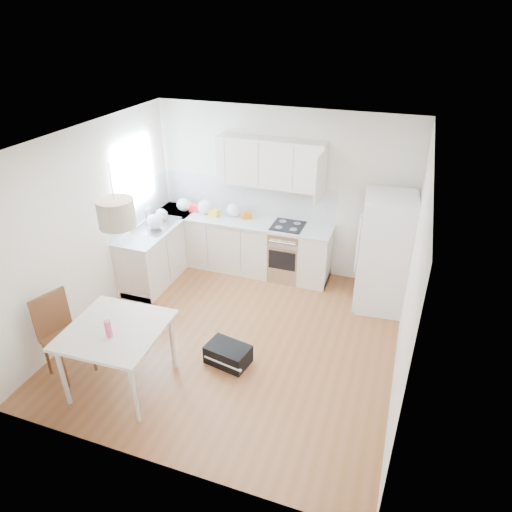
{
  "coord_description": "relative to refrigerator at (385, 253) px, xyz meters",
  "views": [
    {
      "loc": [
        1.9,
        -4.59,
        3.99
      ],
      "look_at": [
        0.15,
        0.4,
        1.09
      ],
      "focal_mm": 32.0,
      "sensor_mm": 36.0,
      "label": 1
    }
  ],
  "objects": [
    {
      "name": "floor",
      "position": [
        -1.75,
        -1.51,
        -0.86
      ],
      "size": [
        4.2,
        4.2,
        0.0
      ],
      "primitive_type": "plane",
      "color": "brown",
      "rests_on": "ground"
    },
    {
      "name": "ceiling",
      "position": [
        -1.75,
        -1.51,
        1.84
      ],
      "size": [
        4.2,
        4.2,
        0.0
      ],
      "primitive_type": "plane",
      "rotation": [
        3.14,
        0.0,
        0.0
      ],
      "color": "white",
      "rests_on": "wall_back"
    },
    {
      "name": "wall_back",
      "position": [
        -1.75,
        0.59,
        0.49
      ],
      "size": [
        4.2,
        0.0,
        4.2
      ],
      "primitive_type": "plane",
      "rotation": [
        1.57,
        0.0,
        0.0
      ],
      "color": "silver",
      "rests_on": "floor"
    },
    {
      "name": "wall_left",
      "position": [
        -3.85,
        -1.51,
        0.49
      ],
      "size": [
        0.0,
        4.2,
        4.2
      ],
      "primitive_type": "plane",
      "rotation": [
        1.57,
        0.0,
        1.57
      ],
      "color": "silver",
      "rests_on": "floor"
    },
    {
      "name": "wall_right",
      "position": [
        0.35,
        -1.51,
        0.49
      ],
      "size": [
        0.0,
        4.2,
        4.2
      ],
      "primitive_type": "plane",
      "rotation": [
        1.57,
        0.0,
        -1.57
      ],
      "color": "silver",
      "rests_on": "floor"
    },
    {
      "name": "window_glassblock",
      "position": [
        -3.84,
        -0.36,
        0.89
      ],
      "size": [
        0.02,
        1.0,
        1.0
      ],
      "primitive_type": "cube",
      "color": "#BFE0F9",
      "rests_on": "wall_left"
    },
    {
      "name": "cabinets_back",
      "position": [
        -2.35,
        0.29,
        -0.42
      ],
      "size": [
        3.0,
        0.6,
        0.88
      ],
      "primitive_type": "cube",
      "color": "silver",
      "rests_on": "floor"
    },
    {
      "name": "cabinets_left",
      "position": [
        -3.55,
        -0.31,
        -0.42
      ],
      "size": [
        0.6,
        1.8,
        0.88
      ],
      "primitive_type": "cube",
      "color": "silver",
      "rests_on": "floor"
    },
    {
      "name": "counter_back",
      "position": [
        -2.35,
        0.29,
        0.04
      ],
      "size": [
        3.02,
        0.64,
        0.04
      ],
      "primitive_type": "cube",
      "color": "#BABDBF",
      "rests_on": "cabinets_back"
    },
    {
      "name": "counter_left",
      "position": [
        -3.55,
        -0.31,
        0.04
      ],
      "size": [
        0.64,
        1.82,
        0.04
      ],
      "primitive_type": "cube",
      "color": "#BABDBF",
      "rests_on": "cabinets_left"
    },
    {
      "name": "backsplash_back",
      "position": [
        -2.35,
        0.58,
        0.35
      ],
      "size": [
        3.0,
        0.01,
        0.58
      ],
      "primitive_type": "cube",
      "color": "white",
      "rests_on": "wall_back"
    },
    {
      "name": "backsplash_left",
      "position": [
        -3.84,
        -0.31,
        0.35
      ],
      "size": [
        0.01,
        1.8,
        0.58
      ],
      "primitive_type": "cube",
      "color": "white",
      "rests_on": "wall_left"
    },
    {
      "name": "upper_cabinets",
      "position": [
        -1.9,
        0.43,
        1.02
      ],
      "size": [
        1.7,
        0.32,
        0.75
      ],
      "primitive_type": "cube",
      "color": "silver",
      "rests_on": "wall_back"
    },
    {
      "name": "range_oven",
      "position": [
        -1.55,
        0.29,
        -0.42
      ],
      "size": [
        0.5,
        0.61,
        0.88
      ],
      "primitive_type": null,
      "color": "#B4B6B9",
      "rests_on": "floor"
    },
    {
      "name": "sink",
      "position": [
        -3.55,
        -0.36,
        0.06
      ],
      "size": [
        0.5,
        0.8,
        0.16
      ],
      "primitive_type": null,
      "color": "#B4B6B9",
      "rests_on": "counter_left"
    },
    {
      "name": "refrigerator",
      "position": [
        0.0,
        0.0,
        0.0
      ],
      "size": [
        0.9,
        0.93,
        1.71
      ],
      "primitive_type": null,
      "rotation": [
        0.0,
        0.0,
        0.1
      ],
      "color": "white",
      "rests_on": "floor"
    },
    {
      "name": "dining_table",
      "position": [
        -2.69,
        -2.78,
        -0.12
      ],
      "size": [
        1.1,
        1.1,
        0.84
      ],
      "rotation": [
        0.0,
        0.0,
        0.04
      ],
      "color": "beige",
      "rests_on": "floor"
    },
    {
      "name": "dining_chair",
      "position": [
        -3.41,
        -2.81,
        -0.33
      ],
      "size": [
        0.57,
        0.57,
        1.06
      ],
      "primitive_type": null,
      "rotation": [
        0.0,
        0.0,
        -0.33
      ],
      "color": "#543219",
      "rests_on": "floor"
    },
    {
      "name": "drink_bottle",
      "position": [
        -2.66,
        -2.92,
        0.1
      ],
      "size": [
        0.09,
        0.09,
        0.24
      ],
      "primitive_type": "cylinder",
      "rotation": [
        0.0,
        0.0,
        0.38
      ],
      "color": "#DA3C63",
      "rests_on": "dining_table"
    },
    {
      "name": "gym_bag",
      "position": [
        -1.66,
        -2.01,
        -0.73
      ],
      "size": [
        0.59,
        0.44,
        0.25
      ],
      "primitive_type": "cube",
      "rotation": [
        0.0,
        0.0,
        -0.19
      ],
      "color": "black",
      "rests_on": "floor"
    },
    {
      "name": "pendant_lamp",
      "position": [
        -2.55,
        -2.61,
        1.32
      ],
      "size": [
        0.48,
        0.48,
        0.29
      ],
      "primitive_type": "cylinder",
      "rotation": [
        0.0,
        0.0,
        0.38
      ],
      "color": "tan",
      "rests_on": "ceiling"
    },
    {
      "name": "grocery_bag_a",
      "position": [
        -3.39,
        0.3,
        0.17
      ],
      "size": [
        0.25,
        0.21,
        0.22
      ],
      "primitive_type": "ellipsoid",
      "color": "white",
      "rests_on": "counter_back"
    },
    {
      "name": "grocery_bag_b",
      "position": [
        -2.99,
        0.3,
        0.19
      ],
      "size": [
        0.27,
        0.23,
        0.24
      ],
      "primitive_type": "ellipsoid",
      "color": "white",
      "rests_on": "counter_back"
    },
    {
      "name": "grocery_bag_c",
      "position": [
        -2.5,
        0.36,
        0.17
      ],
      "size": [
        0.25,
        0.21,
        0.22
      ],
      "primitive_type": "ellipsoid",
      "color": "white",
      "rests_on": "counter_back"
    },
    {
      "name": "grocery_bag_d",
      "position": [
        -3.57,
        -0.16,
        0.16
      ],
      "size": [
        0.21,
        0.18,
        0.19
      ],
      "primitive_type": "ellipsoid",
      "color": "white",
      "rests_on": "counter_back"
    },
    {
      "name": "grocery_bag_e",
      "position": [
        -3.49,
        -0.49,
        0.18
      ],
      "size": [
        0.27,
        0.23,
        0.24
      ],
      "primitive_type": "ellipsoid",
      "color": "white",
      "rests_on": "counter_left"
    },
    {
      "name": "snack_orange",
      "position": [
        -2.26,
        0.35,
        0.12
      ],
      "size": [
        0.18,
        0.16,
        0.11
      ],
      "primitive_type": "cube",
      "rotation": [
        0.0,
        0.0,
        0.56
      ],
      "color": "#CD6212",
      "rests_on": "counter_back"
    },
    {
      "name": "snack_yellow",
      "position": [
        -2.82,
        0.26,
        0.12
      ],
      "size": [
        0.19,
        0.14,
        0.12
      ],
      "primitive_type": "cube",
      "rotation": [
        0.0,
        0.0,
        -0.16
      ],
      "color": "gold",
      "rests_on": "counter_back"
    },
    {
      "name": "snack_red",
      "position": [
        -3.23,
        0.35,
        0.12
      ],
      "size": [
        0.2,
        0.16,
        0.12
      ],
      "primitive_type": "cube",
      "rotation": [
        0.0,
        0.0,
        0.34
      ],
      "color": "red",
      "rests_on": "counter_back"
    }
  ]
}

